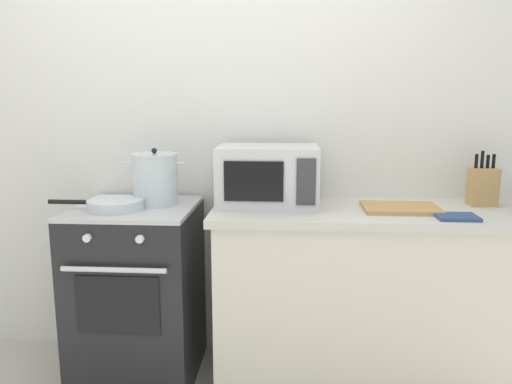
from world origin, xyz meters
name	(u,v)px	position (x,y,z in m)	size (l,w,h in m)	color
back_wall	(267,136)	(0.30, 0.97, 1.25)	(4.40, 0.10, 2.50)	silver
lower_cabinet_right	(381,301)	(0.90, 0.62, 0.44)	(1.64, 0.56, 0.88)	beige
countertop_right	(385,213)	(0.90, 0.62, 0.90)	(1.70, 0.60, 0.04)	beige
stove	(138,292)	(-0.35, 0.60, 0.46)	(0.60, 0.64, 0.92)	black
stock_pot	(155,179)	(-0.25, 0.66, 1.05)	(0.32, 0.23, 0.29)	silver
frying_pan	(114,205)	(-0.42, 0.51, 0.95)	(0.47, 0.27, 0.05)	silver
microwave	(268,176)	(0.32, 0.68, 1.07)	(0.50, 0.37, 0.30)	silver
cutting_board	(400,208)	(0.97, 0.60, 0.93)	(0.36, 0.26, 0.02)	tan
knife_block	(483,186)	(1.40, 0.74, 1.02)	(0.13, 0.10, 0.28)	tan
oven_mitt	(457,217)	(1.18, 0.44, 0.93)	(0.18, 0.14, 0.02)	#33477A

